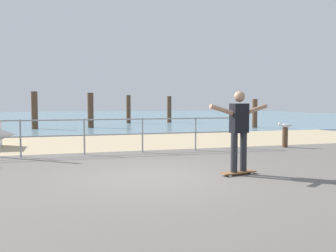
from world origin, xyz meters
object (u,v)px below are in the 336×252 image
object	(u,v)px
skateboard	(239,172)
bollard_short	(285,138)
skateboarder	(239,126)
seagull	(285,126)

from	to	relation	value
skateboard	bollard_short	xyz separation A→B (m)	(3.72, 3.81, 0.27)
bollard_short	skateboarder	bearing A→B (deg)	-134.38
skateboard	bollard_short	distance (m)	5.33
skateboarder	bollard_short	distance (m)	5.37
skateboarder	bollard_short	size ratio (longest dim) A/B	2.46
skateboard	seagull	xyz separation A→B (m)	(3.71, 3.81, 0.68)
skateboarder	seagull	world-z (taller)	skateboarder
skateboard	seagull	size ratio (longest dim) A/B	1.74
skateboarder	bollard_short	xyz separation A→B (m)	(3.72, 3.81, -0.68)
skateboard	bollard_short	bearing A→B (deg)	45.62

